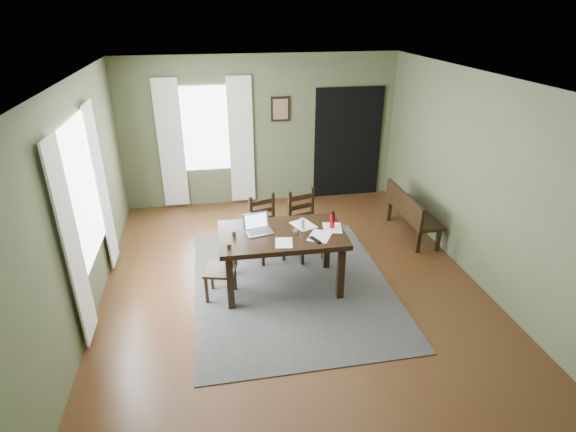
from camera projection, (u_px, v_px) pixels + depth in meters
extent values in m
cube|color=#492C16|center=(292.00, 285.00, 6.10)|extent=(5.00, 6.00, 0.01)
cube|color=#4F593A|center=(261.00, 131.00, 8.18)|extent=(5.00, 0.02, 2.70)
cube|color=#4F593A|center=(381.00, 371.00, 2.85)|extent=(5.00, 0.02, 2.70)
cube|color=#4F593A|center=(77.00, 208.00, 5.11)|extent=(0.02, 6.00, 2.70)
cube|color=#4F593A|center=(478.00, 180.00, 5.93)|extent=(0.02, 6.00, 2.70)
cube|color=white|center=(293.00, 80.00, 4.94)|extent=(5.00, 6.00, 0.02)
cube|color=#3B3B3B|center=(292.00, 285.00, 6.09)|extent=(2.60, 3.20, 0.01)
cube|color=black|center=(282.00, 235.00, 5.74)|extent=(1.63, 1.00, 0.06)
cube|color=black|center=(282.00, 239.00, 5.77)|extent=(1.45, 0.82, 0.05)
cube|color=black|center=(230.00, 284.00, 5.49)|extent=(0.09, 0.09, 0.69)
cube|color=black|center=(228.00, 254.00, 6.16)|extent=(0.09, 0.09, 0.69)
cube|color=black|center=(341.00, 274.00, 5.69)|extent=(0.09, 0.09, 0.69)
cube|color=black|center=(327.00, 246.00, 6.36)|extent=(0.09, 0.09, 0.69)
cube|color=black|center=(220.00, 270.00, 5.69)|extent=(0.46, 0.46, 0.04)
cube|color=black|center=(212.00, 277.00, 5.92)|extent=(0.04, 0.04, 0.37)
cube|color=black|center=(235.00, 278.00, 5.90)|extent=(0.04, 0.04, 0.37)
cube|color=black|center=(207.00, 290.00, 5.65)|extent=(0.04, 0.04, 0.37)
cube|color=black|center=(231.00, 291.00, 5.63)|extent=(0.04, 0.04, 0.37)
cube|color=black|center=(235.00, 248.00, 5.72)|extent=(0.05, 0.05, 0.47)
cube|color=black|center=(230.00, 261.00, 5.43)|extent=(0.05, 0.05, 0.47)
cube|color=black|center=(233.00, 263.00, 5.63)|extent=(0.09, 0.28, 0.06)
cube|color=black|center=(233.00, 254.00, 5.57)|extent=(0.09, 0.28, 0.06)
cube|color=black|center=(232.00, 245.00, 5.52)|extent=(0.09, 0.28, 0.06)
cube|color=black|center=(268.00, 232.00, 6.55)|extent=(0.52, 0.52, 0.04)
cube|color=black|center=(263.00, 253.00, 6.44)|extent=(0.05, 0.05, 0.41)
cube|color=black|center=(253.00, 243.00, 6.71)|extent=(0.05, 0.05, 0.41)
cube|color=black|center=(284.00, 248.00, 6.59)|extent=(0.05, 0.05, 0.41)
cube|color=black|center=(273.00, 238.00, 6.86)|extent=(0.05, 0.05, 0.41)
cube|color=black|center=(251.00, 213.00, 6.51)|extent=(0.06, 0.06, 0.52)
cube|color=black|center=(273.00, 209.00, 6.67)|extent=(0.06, 0.06, 0.52)
cube|color=black|center=(262.00, 219.00, 6.65)|extent=(0.30, 0.12, 0.07)
cube|color=black|center=(262.00, 211.00, 6.59)|extent=(0.30, 0.12, 0.07)
cube|color=black|center=(262.00, 202.00, 6.53)|extent=(0.30, 0.12, 0.07)
cube|color=black|center=(307.00, 229.00, 6.59)|extent=(0.55, 0.55, 0.04)
cube|color=black|center=(302.00, 251.00, 6.48)|extent=(0.05, 0.05, 0.43)
cube|color=black|center=(291.00, 241.00, 6.76)|extent=(0.05, 0.05, 0.43)
cube|color=black|center=(323.00, 246.00, 6.62)|extent=(0.05, 0.05, 0.43)
cube|color=black|center=(311.00, 236.00, 6.91)|extent=(0.05, 0.05, 0.43)
cube|color=black|center=(290.00, 209.00, 6.55)|extent=(0.06, 0.06, 0.55)
cube|color=black|center=(312.00, 204.00, 6.71)|extent=(0.06, 0.06, 0.55)
cube|color=black|center=(301.00, 215.00, 6.69)|extent=(0.32, 0.12, 0.07)
cube|color=black|center=(301.00, 206.00, 6.63)|extent=(0.32, 0.12, 0.07)
cube|color=black|center=(301.00, 197.00, 6.57)|extent=(0.32, 0.12, 0.07)
cube|color=black|center=(414.00, 212.00, 7.27)|extent=(0.43, 1.34, 0.06)
cube|color=black|center=(438.00, 240.00, 6.88)|extent=(0.06, 0.06, 0.37)
cube|color=black|center=(418.00, 241.00, 6.82)|extent=(0.06, 0.06, 0.37)
cube|color=black|center=(407.00, 209.00, 7.90)|extent=(0.06, 0.06, 0.37)
cube|color=black|center=(389.00, 211.00, 7.84)|extent=(0.06, 0.06, 0.37)
cube|color=black|center=(404.00, 202.00, 7.15)|extent=(0.05, 1.34, 0.33)
cube|color=#B7B7BC|center=(259.00, 232.00, 5.72)|extent=(0.37, 0.29, 0.02)
cube|color=#B7B7BC|center=(256.00, 221.00, 5.77)|extent=(0.33, 0.13, 0.21)
cube|color=silver|center=(256.00, 221.00, 5.77)|extent=(0.29, 0.10, 0.18)
cube|color=#3F3F42|center=(259.00, 232.00, 5.71)|extent=(0.30, 0.19, 0.00)
cube|color=#3F3F42|center=(295.00, 231.00, 5.73)|extent=(0.09, 0.12, 0.04)
cube|color=black|center=(315.00, 240.00, 5.53)|extent=(0.13, 0.19, 0.02)
cylinder|color=silver|center=(302.00, 224.00, 5.80)|extent=(0.08, 0.08, 0.14)
cylinder|color=maroon|center=(332.00, 221.00, 5.81)|extent=(0.07, 0.07, 0.20)
cylinder|color=black|center=(333.00, 213.00, 5.76)|extent=(0.04, 0.04, 0.03)
cube|color=white|center=(320.00, 236.00, 5.64)|extent=(0.39, 0.42, 0.00)
cube|color=white|center=(303.00, 225.00, 5.93)|extent=(0.35, 0.39, 0.00)
cube|color=white|center=(332.00, 228.00, 5.85)|extent=(0.29, 0.35, 0.00)
cube|color=white|center=(284.00, 243.00, 5.48)|extent=(0.25, 0.30, 0.00)
cube|color=white|center=(82.00, 193.00, 5.25)|extent=(0.01, 1.30, 1.70)
cube|color=white|center=(205.00, 129.00, 7.95)|extent=(1.00, 0.01, 1.50)
cube|color=silver|center=(72.00, 246.00, 4.63)|extent=(0.03, 0.48, 2.30)
cube|color=silver|center=(102.00, 188.00, 6.09)|extent=(0.03, 0.48, 2.30)
cube|color=silver|center=(171.00, 145.00, 7.93)|extent=(0.44, 0.03, 2.30)
cube|color=silver|center=(241.00, 141.00, 8.13)|extent=(0.44, 0.03, 2.30)
cube|color=black|center=(280.00, 109.00, 8.04)|extent=(0.34, 0.03, 0.44)
cube|color=brown|center=(280.00, 109.00, 8.03)|extent=(0.27, 0.01, 0.36)
cube|color=black|center=(348.00, 143.00, 8.55)|extent=(1.30, 0.03, 2.10)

